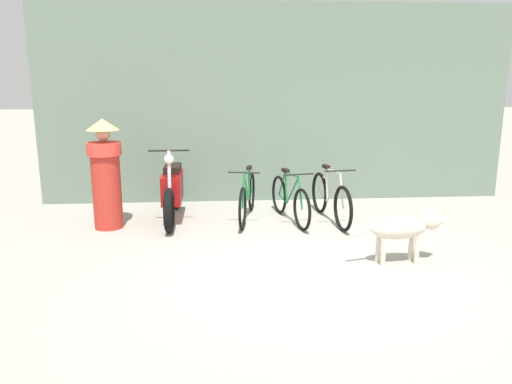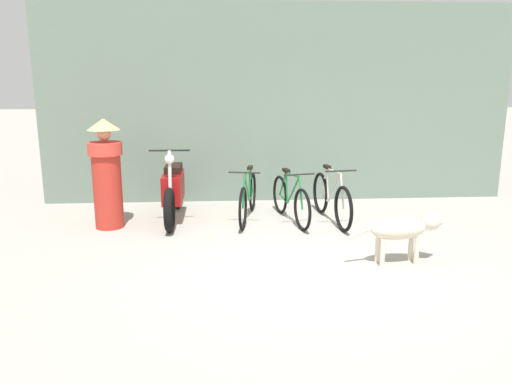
% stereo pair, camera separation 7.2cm
% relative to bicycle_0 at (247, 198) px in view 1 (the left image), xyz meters
% --- Properties ---
extents(ground_plane, '(60.00, 60.00, 0.00)m').
position_rel_bicycle_0_xyz_m(ground_plane, '(0.59, -2.05, -0.34)').
color(ground_plane, '#9E998E').
extents(shop_wall_back, '(8.13, 0.20, 3.37)m').
position_rel_bicycle_0_xyz_m(shop_wall_back, '(0.59, 1.29, 1.34)').
color(shop_wall_back, slate).
rests_on(shop_wall_back, ground).
extents(bicycle_0, '(0.48, 1.69, 0.82)m').
position_rel_bicycle_0_xyz_m(bicycle_0, '(0.00, 0.00, 0.00)').
color(bicycle_0, black).
rests_on(bicycle_0, ground).
extents(bicycle_1, '(0.49, 1.55, 0.80)m').
position_rel_bicycle_0_xyz_m(bicycle_1, '(0.63, -0.16, -0.01)').
color(bicycle_1, black).
rests_on(bicycle_1, ground).
extents(bicycle_2, '(0.46, 1.67, 0.86)m').
position_rel_bicycle_0_xyz_m(bicycle_2, '(1.24, -0.21, 0.01)').
color(bicycle_2, black).
rests_on(bicycle_2, ground).
extents(motorcycle, '(0.58, 1.94, 1.14)m').
position_rel_bicycle_0_xyz_m(motorcycle, '(-1.14, 0.07, 0.11)').
color(motorcycle, black).
rests_on(motorcycle, ground).
extents(stray_dog, '(1.16, 0.33, 0.61)m').
position_rel_bicycle_0_xyz_m(stray_dog, '(1.72, -1.98, 0.08)').
color(stray_dog, beige).
rests_on(stray_dog, ground).
extents(person_in_robes, '(0.56, 0.56, 1.58)m').
position_rel_bicycle_0_xyz_m(person_in_robes, '(-2.04, -0.28, 0.48)').
color(person_in_robes, '#B72D23').
rests_on(person_in_robes, ground).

